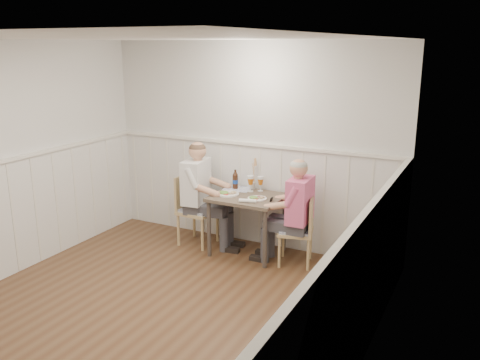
{
  "coord_description": "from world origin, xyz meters",
  "views": [
    {
      "loc": [
        2.75,
        -3.52,
        2.55
      ],
      "look_at": [
        0.15,
        1.64,
        1.0
      ],
      "focal_mm": 38.0,
      "sensor_mm": 36.0,
      "label": 1
    }
  ],
  "objects_px": {
    "chair_left": "(194,207)",
    "beer_bottle": "(235,180)",
    "dining_table": "(247,204)",
    "man_in_pink": "(296,221)",
    "chair_right": "(300,228)",
    "diner_cream": "(199,202)",
    "grass_vase": "(253,174)"
  },
  "relations": [
    {
      "from": "chair_left",
      "to": "beer_bottle",
      "type": "relative_size",
      "value": 3.62
    },
    {
      "from": "dining_table",
      "to": "beer_bottle",
      "type": "relative_size",
      "value": 3.37
    },
    {
      "from": "chair_left",
      "to": "man_in_pink",
      "type": "bearing_deg",
      "value": -1.86
    },
    {
      "from": "dining_table",
      "to": "man_in_pink",
      "type": "relative_size",
      "value": 0.65
    },
    {
      "from": "man_in_pink",
      "to": "beer_bottle",
      "type": "height_order",
      "value": "man_in_pink"
    },
    {
      "from": "dining_table",
      "to": "chair_right",
      "type": "xyz_separation_m",
      "value": [
        0.7,
        -0.01,
        -0.19
      ]
    },
    {
      "from": "dining_table",
      "to": "chair_left",
      "type": "distance_m",
      "value": 0.79
    },
    {
      "from": "dining_table",
      "to": "chair_left",
      "type": "xyz_separation_m",
      "value": [
        -0.77,
        -0.0,
        -0.15
      ]
    },
    {
      "from": "chair_left",
      "to": "diner_cream",
      "type": "xyz_separation_m",
      "value": [
        0.1,
        -0.02,
        0.09
      ]
    },
    {
      "from": "chair_right",
      "to": "chair_left",
      "type": "height_order",
      "value": "chair_left"
    },
    {
      "from": "beer_bottle",
      "to": "grass_vase",
      "type": "distance_m",
      "value": 0.24
    },
    {
      "from": "diner_cream",
      "to": "chair_left",
      "type": "bearing_deg",
      "value": 166.11
    },
    {
      "from": "chair_left",
      "to": "grass_vase",
      "type": "bearing_deg",
      "value": 24.04
    },
    {
      "from": "diner_cream",
      "to": "grass_vase",
      "type": "height_order",
      "value": "diner_cream"
    },
    {
      "from": "chair_left",
      "to": "man_in_pink",
      "type": "height_order",
      "value": "man_in_pink"
    },
    {
      "from": "chair_right",
      "to": "dining_table",
      "type": "bearing_deg",
      "value": 178.99
    },
    {
      "from": "chair_right",
      "to": "grass_vase",
      "type": "xyz_separation_m",
      "value": [
        -0.77,
        0.32,
        0.49
      ]
    },
    {
      "from": "dining_table",
      "to": "chair_right",
      "type": "distance_m",
      "value": 0.73
    },
    {
      "from": "grass_vase",
      "to": "diner_cream",
      "type": "bearing_deg",
      "value": -150.63
    },
    {
      "from": "dining_table",
      "to": "diner_cream",
      "type": "height_order",
      "value": "diner_cream"
    },
    {
      "from": "diner_cream",
      "to": "dining_table",
      "type": "bearing_deg",
      "value": 2.35
    },
    {
      "from": "chair_right",
      "to": "grass_vase",
      "type": "relative_size",
      "value": 1.92
    },
    {
      "from": "man_in_pink",
      "to": "beer_bottle",
      "type": "distance_m",
      "value": 1.02
    },
    {
      "from": "chair_left",
      "to": "grass_vase",
      "type": "distance_m",
      "value": 0.89
    },
    {
      "from": "diner_cream",
      "to": "beer_bottle",
      "type": "bearing_deg",
      "value": 31.25
    },
    {
      "from": "beer_bottle",
      "to": "diner_cream",
      "type": "bearing_deg",
      "value": -148.75
    },
    {
      "from": "dining_table",
      "to": "chair_right",
      "type": "relative_size",
      "value": 1.02
    },
    {
      "from": "diner_cream",
      "to": "beer_bottle",
      "type": "xyz_separation_m",
      "value": [
        0.4,
        0.24,
        0.28
      ]
    },
    {
      "from": "dining_table",
      "to": "beer_bottle",
      "type": "bearing_deg",
      "value": 142.31
    },
    {
      "from": "beer_bottle",
      "to": "man_in_pink",
      "type": "bearing_deg",
      "value": -15.64
    },
    {
      "from": "man_in_pink",
      "to": "grass_vase",
      "type": "bearing_deg",
      "value": 153.85
    },
    {
      "from": "diner_cream",
      "to": "grass_vase",
      "type": "bearing_deg",
      "value": 29.37
    }
  ]
}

